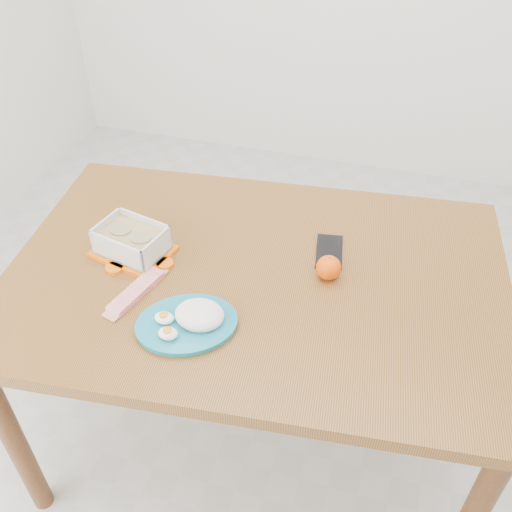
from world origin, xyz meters
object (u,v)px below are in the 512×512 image
(food_container, at_px, (132,241))
(rice_plate, at_px, (191,319))
(orange_fruit, at_px, (329,268))
(dining_table, at_px, (256,294))
(smartphone, at_px, (329,252))

(food_container, xyz_separation_m, rice_plate, (0.26, -0.21, -0.02))
(food_container, relative_size, orange_fruit, 3.52)
(food_container, bearing_deg, orange_fruit, 19.01)
(orange_fruit, bearing_deg, rice_plate, -137.13)
(dining_table, bearing_deg, rice_plate, -118.65)
(smartphone, bearing_deg, rice_plate, -135.30)
(smartphone, bearing_deg, food_container, -172.28)
(dining_table, bearing_deg, smartphone, 32.77)
(dining_table, height_order, smartphone, smartphone)
(food_container, distance_m, orange_fruit, 0.55)
(orange_fruit, height_order, rice_plate, same)
(dining_table, relative_size, orange_fruit, 21.27)
(orange_fruit, bearing_deg, smartphone, 98.50)
(food_container, bearing_deg, smartphone, 29.67)
(food_container, distance_m, rice_plate, 0.34)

